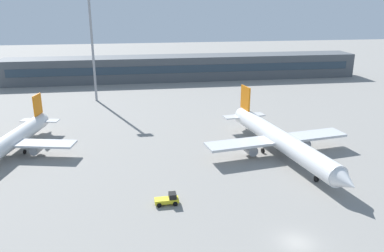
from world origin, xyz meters
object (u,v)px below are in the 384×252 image
airplane_mid (7,144)px  baggage_tug_yellow (168,199)px  floodlight_tower_west (92,42)px  airplane_near (281,140)px

airplane_mid → baggage_tug_yellow: size_ratio=10.06×
baggage_tug_yellow → floodlight_tower_west: 70.00m
airplane_near → baggage_tug_yellow: size_ratio=11.66×
baggage_tug_yellow → airplane_near: bearing=33.6°
airplane_near → airplane_mid: bearing=172.2°
airplane_near → airplane_mid: airplane_near is taller
airplane_mid → airplane_near: bearing=-7.8°
airplane_near → baggage_tug_yellow: 28.44m
airplane_mid → floodlight_tower_west: floodlight_tower_west is taller
floodlight_tower_west → airplane_mid: bearing=-107.3°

